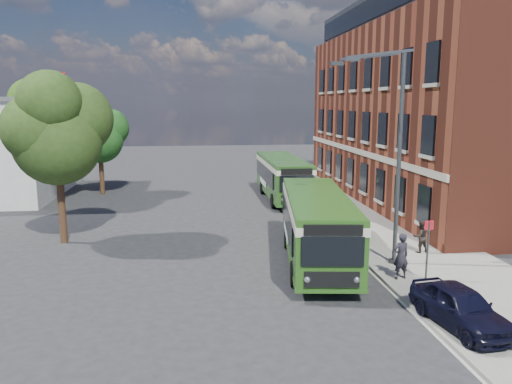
{
  "coord_description": "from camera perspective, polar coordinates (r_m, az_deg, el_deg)",
  "views": [
    {
      "loc": [
        -3.1,
        -21.73,
        6.95
      ],
      "look_at": [
        -0.01,
        4.49,
        2.2
      ],
      "focal_mm": 35.0,
      "sensor_mm": 36.0,
      "label": 1
    }
  ],
  "objects": [
    {
      "name": "tree_right",
      "position": [
        39.61,
        -17.4,
        6.46
      ],
      "size": [
        4.09,
        3.89,
        6.9
      ],
      "color": "#392114",
      "rests_on": "ground"
    },
    {
      "name": "pedestrian_a",
      "position": [
        20.33,
        16.24,
        -7.05
      ],
      "size": [
        0.74,
        0.56,
        1.83
      ],
      "primitive_type": "imported",
      "rotation": [
        0.0,
        0.0,
        3.34
      ],
      "color": "black",
      "rests_on": "pavement"
    },
    {
      "name": "bus_rear",
      "position": [
        36.17,
        3.05,
        2.05
      ],
      "size": [
        2.68,
        10.23,
        3.02
      ],
      "color": "#28521D",
      "rests_on": "ground"
    },
    {
      "name": "bus_stop_sign",
      "position": [
        20.31,
        19.03,
        -5.92
      ],
      "size": [
        0.35,
        0.08,
        2.52
      ],
      "color": "#3D4043",
      "rests_on": "ground"
    },
    {
      "name": "bus_front",
      "position": [
        22.0,
        6.96,
        -3.34
      ],
      "size": [
        3.79,
        10.12,
        3.02
      ],
      "color": "#2A581A",
      "rests_on": "ground"
    },
    {
      "name": "parked_car",
      "position": [
        16.86,
        22.31,
        -12.02
      ],
      "size": [
        2.07,
        3.97,
        1.29
      ],
      "primitive_type": "imported",
      "rotation": [
        0.0,
        0.0,
        0.15
      ],
      "color": "black",
      "rests_on": "pavement"
    },
    {
      "name": "tree_mid",
      "position": [
        37.08,
        -23.66,
        7.55
      ],
      "size": [
        5.05,
        4.8,
        8.52
      ],
      "color": "#392114",
      "rests_on": "ground"
    },
    {
      "name": "street_lamp",
      "position": [
        21.38,
        15.15,
        4.05
      ],
      "size": [
        2.96,
        2.38,
        9.0
      ],
      "color": "#3D4043",
      "rests_on": "ground"
    },
    {
      "name": "brick_office",
      "position": [
        37.81,
        20.45,
        9.6
      ],
      "size": [
        12.1,
        26.0,
        14.2
      ],
      "color": "maroon",
      "rests_on": "ground"
    },
    {
      "name": "pedestrian_b",
      "position": [
        24.13,
        18.27,
        -4.85
      ],
      "size": [
        0.8,
        0.66,
        1.5
      ],
      "primitive_type": "imported",
      "rotation": [
        0.0,
        0.0,
        3.28
      ],
      "color": "black",
      "rests_on": "pavement"
    },
    {
      "name": "pavement",
      "position": [
        32.14,
        11.77,
        -2.37
      ],
      "size": [
        6.0,
        48.0,
        0.15
      ],
      "primitive_type": "cube",
      "color": "gray",
      "rests_on": "ground"
    },
    {
      "name": "flagpole",
      "position": [
        36.02,
        -21.9,
        6.27
      ],
      "size": [
        0.95,
        0.1,
        9.0
      ],
      "color": "#3D4043",
      "rests_on": "ground"
    },
    {
      "name": "kerb_line",
      "position": [
        31.33,
        6.46,
        -2.67
      ],
      "size": [
        0.12,
        48.0,
        0.01
      ],
      "primitive_type": "cube",
      "color": "beige",
      "rests_on": "ground"
    },
    {
      "name": "ground",
      "position": [
        23.02,
        1.34,
        -7.37
      ],
      "size": [
        120.0,
        120.0,
        0.0
      ],
      "primitive_type": "plane",
      "color": "#262628",
      "rests_on": "ground"
    },
    {
      "name": "tree_left",
      "position": [
        26.07,
        -21.76,
        6.79
      ],
      "size": [
        5.0,
        4.75,
        8.44
      ],
      "color": "#392114",
      "rests_on": "ground"
    }
  ]
}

